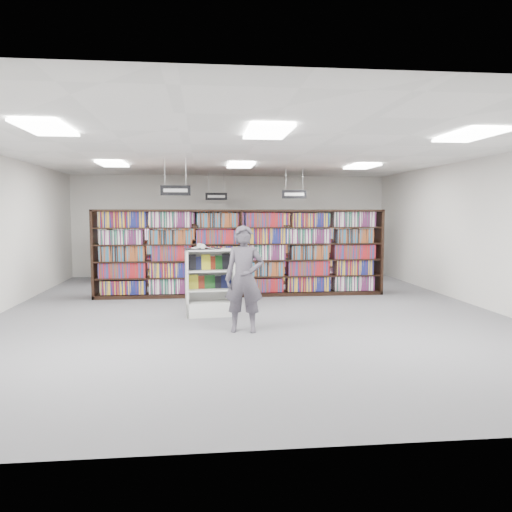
{
  "coord_description": "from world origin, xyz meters",
  "views": [
    {
      "loc": [
        -0.92,
        -10.08,
        2.03
      ],
      "look_at": [
        0.21,
        0.5,
        1.1
      ],
      "focal_mm": 35.0,
      "sensor_mm": 36.0,
      "label": 1
    }
  ],
  "objects": [
    {
      "name": "shopper",
      "position": [
        -0.23,
        -1.72,
        0.91
      ],
      "size": [
        0.73,
        0.54,
        1.81
      ],
      "primitive_type": "imported",
      "rotation": [
        0.0,
        0.0,
        -0.18
      ],
      "color": "#4C4751",
      "rests_on": "floor"
    },
    {
      "name": "wall_right",
      "position": [
        5.0,
        0.0,
        1.6
      ],
      "size": [
        0.1,
        12.0,
        3.2
      ],
      "primitive_type": "cube",
      "color": "silver",
      "rests_on": "ground"
    },
    {
      "name": "troffer_front_left",
      "position": [
        -3.0,
        -3.0,
        3.16
      ],
      "size": [
        0.6,
        1.2,
        0.04
      ],
      "primitive_type": "cube",
      "color": "white",
      "rests_on": "ceiling"
    },
    {
      "name": "troffer_front_center",
      "position": [
        0.0,
        -3.0,
        3.16
      ],
      "size": [
        0.6,
        1.2,
        0.04
      ],
      "primitive_type": "cube",
      "color": "white",
      "rests_on": "ceiling"
    },
    {
      "name": "wall_back",
      "position": [
        0.0,
        6.0,
        1.6
      ],
      "size": [
        10.0,
        0.1,
        3.2
      ],
      "primitive_type": "cube",
      "color": "silver",
      "rests_on": "ground"
    },
    {
      "name": "troffer_back_center",
      "position": [
        0.0,
        2.0,
        3.16
      ],
      "size": [
        0.6,
        1.2,
        0.04
      ],
      "primitive_type": "cube",
      "color": "white",
      "rests_on": "ceiling"
    },
    {
      "name": "troffer_front_right",
      "position": [
        3.0,
        -3.0,
        3.16
      ],
      "size": [
        0.6,
        1.2,
        0.04
      ],
      "primitive_type": "cube",
      "color": "white",
      "rests_on": "ceiling"
    },
    {
      "name": "troffer_back_left",
      "position": [
        -3.0,
        2.0,
        3.16
      ],
      "size": [
        0.6,
        1.2,
        0.04
      ],
      "primitive_type": "cube",
      "color": "white",
      "rests_on": "ceiling"
    },
    {
      "name": "endcap_display",
      "position": [
        -0.79,
        -0.29,
        0.46
      ],
      "size": [
        0.98,
        0.55,
        1.32
      ],
      "rotation": [
        0.0,
        0.0,
        0.09
      ],
      "color": "silver",
      "rests_on": "floor"
    },
    {
      "name": "bookshelf_row_far",
      "position": [
        0.0,
        5.7,
        1.05
      ],
      "size": [
        7.0,
        0.6,
        2.1
      ],
      "color": "black",
      "rests_on": "floor"
    },
    {
      "name": "troffer_back_right",
      "position": [
        3.0,
        2.0,
        3.16
      ],
      "size": [
        0.6,
        1.2,
        0.04
      ],
      "primitive_type": "cube",
      "color": "white",
      "rests_on": "ceiling"
    },
    {
      "name": "ceiling",
      "position": [
        0.0,
        0.0,
        3.2
      ],
      "size": [
        10.0,
        12.0,
        0.1
      ],
      "primitive_type": "cube",
      "color": "white",
      "rests_on": "wall_back"
    },
    {
      "name": "wall_front",
      "position": [
        0.0,
        -6.0,
        1.6
      ],
      "size": [
        10.0,
        0.1,
        3.2
      ],
      "primitive_type": "cube",
      "color": "silver",
      "rests_on": "ground"
    },
    {
      "name": "bookshelf_row_near",
      "position": [
        0.0,
        2.0,
        1.05
      ],
      "size": [
        7.0,
        0.6,
        2.1
      ],
      "color": "black",
      "rests_on": "floor"
    },
    {
      "name": "floor",
      "position": [
        0.0,
        0.0,
        0.0
      ],
      "size": [
        12.0,
        12.0,
        0.0
      ],
      "primitive_type": "plane",
      "color": "#59595F",
      "rests_on": "ground"
    },
    {
      "name": "open_book",
      "position": [
        -0.94,
        -0.32,
        1.35
      ],
      "size": [
        0.74,
        0.52,
        0.13
      ],
      "rotation": [
        0.0,
        0.0,
        0.22
      ],
      "color": "black",
      "rests_on": "endcap_display"
    },
    {
      "name": "bookshelf_row_mid",
      "position": [
        0.0,
        4.0,
        1.05
      ],
      "size": [
        7.0,
        0.6,
        2.1
      ],
      "color": "black",
      "rests_on": "floor"
    },
    {
      "name": "aisle_sign_right",
      "position": [
        1.5,
        3.0,
        2.53
      ],
      "size": [
        0.65,
        0.02,
        0.8
      ],
      "color": "#B2B2B7",
      "rests_on": "ceiling"
    },
    {
      "name": "aisle_sign_left",
      "position": [
        -1.5,
        1.0,
        2.53
      ],
      "size": [
        0.65,
        0.02,
        0.8
      ],
      "color": "#B2B2B7",
      "rests_on": "ceiling"
    },
    {
      "name": "aisle_sign_center",
      "position": [
        -0.5,
        5.0,
        2.53
      ],
      "size": [
        0.65,
        0.02,
        0.8
      ],
      "color": "#B2B2B7",
      "rests_on": "ceiling"
    }
  ]
}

